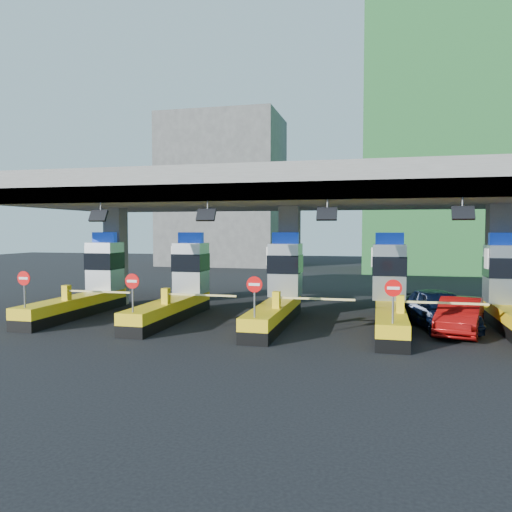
# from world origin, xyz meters

# --- Properties ---
(ground) EXTENTS (120.00, 120.00, 0.00)m
(ground) POSITION_xyz_m (0.00, 0.00, 0.00)
(ground) COLOR black
(ground) RESTS_ON ground
(toll_canopy) EXTENTS (28.00, 12.09, 7.00)m
(toll_canopy) POSITION_xyz_m (0.00, 2.87, 6.13)
(toll_canopy) COLOR slate
(toll_canopy) RESTS_ON ground
(toll_lane_far_left) EXTENTS (4.43, 8.00, 4.16)m
(toll_lane_far_left) POSITION_xyz_m (-10.00, 0.28, 1.40)
(toll_lane_far_left) COLOR black
(toll_lane_far_left) RESTS_ON ground
(toll_lane_left) EXTENTS (4.43, 8.00, 4.16)m
(toll_lane_left) POSITION_xyz_m (-5.00, 0.28, 1.40)
(toll_lane_left) COLOR black
(toll_lane_left) RESTS_ON ground
(toll_lane_center) EXTENTS (4.43, 8.00, 4.16)m
(toll_lane_center) POSITION_xyz_m (0.00, 0.28, 1.40)
(toll_lane_center) COLOR black
(toll_lane_center) RESTS_ON ground
(toll_lane_right) EXTENTS (4.43, 8.00, 4.16)m
(toll_lane_right) POSITION_xyz_m (5.00, 0.28, 1.40)
(toll_lane_right) COLOR black
(toll_lane_right) RESTS_ON ground
(toll_lane_far_right) EXTENTS (4.43, 8.00, 4.16)m
(toll_lane_far_right) POSITION_xyz_m (10.00, 0.28, 1.40)
(toll_lane_far_right) COLOR black
(toll_lane_far_right) RESTS_ON ground
(bg_building_scaffold) EXTENTS (18.00, 12.00, 28.00)m
(bg_building_scaffold) POSITION_xyz_m (12.00, 32.00, 14.00)
(bg_building_scaffold) COLOR #1E5926
(bg_building_scaffold) RESTS_ON ground
(bg_building_concrete) EXTENTS (14.00, 10.00, 18.00)m
(bg_building_concrete) POSITION_xyz_m (-14.00, 36.00, 9.00)
(bg_building_concrete) COLOR #4C4C49
(bg_building_concrete) RESTS_ON ground
(van) EXTENTS (3.37, 5.47, 1.74)m
(van) POSITION_xyz_m (7.05, 0.06, 0.87)
(van) COLOR black
(van) RESTS_ON ground
(red_car) EXTENTS (2.62, 4.76, 1.49)m
(red_car) POSITION_xyz_m (7.78, -0.80, 0.74)
(red_car) COLOR maroon
(red_car) RESTS_ON ground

